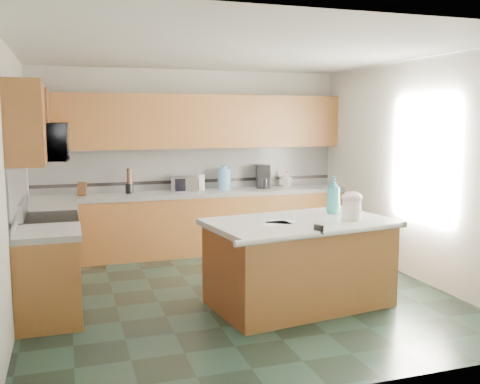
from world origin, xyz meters
name	(u,v)px	position (x,y,z in m)	size (l,w,h in m)	color
floor	(237,294)	(0.00, 0.00, 0.00)	(4.60, 4.60, 0.00)	black
ceiling	(237,51)	(0.00, 0.00, 2.70)	(4.60, 4.60, 0.00)	white
wall_back	(190,161)	(0.00, 2.32, 1.35)	(4.60, 0.04, 2.70)	silver
wall_front	(338,210)	(0.00, -2.32, 1.35)	(4.60, 0.04, 2.70)	silver
wall_left	(10,184)	(-2.32, 0.00, 1.35)	(0.04, 4.60, 2.70)	silver
wall_right	(415,170)	(2.32, 0.00, 1.35)	(0.04, 4.60, 2.70)	silver
back_base_cab	(196,224)	(0.00, 2.00, 0.43)	(4.60, 0.60, 0.86)	#492111
back_countertop	(196,193)	(0.00, 2.00, 0.89)	(4.60, 0.64, 0.06)	white
back_upper_cab	(193,121)	(0.00, 2.13, 1.94)	(4.60, 0.33, 0.78)	#492111
back_backsplash	(191,168)	(0.00, 2.29, 1.24)	(4.60, 0.02, 0.63)	silver
back_accent_band	(191,181)	(0.00, 2.28, 1.04)	(4.60, 0.01, 0.05)	black
left_base_cab_rear	(52,244)	(-2.00, 1.29, 0.43)	(0.60, 0.82, 0.86)	#492111
left_counter_rear	(50,208)	(-2.00, 1.29, 0.89)	(0.64, 0.82, 0.06)	white
left_base_cab_front	(49,279)	(-2.00, -0.24, 0.43)	(0.60, 0.72, 0.86)	#492111
left_counter_front	(46,233)	(-2.00, -0.24, 0.89)	(0.64, 0.72, 0.06)	white
left_backsplash	(19,189)	(-2.29, 0.55, 1.24)	(0.02, 2.30, 0.63)	silver
left_accent_band	(20,206)	(-2.28, 0.55, 1.04)	(0.01, 2.30, 0.05)	black
left_upper_cab_rear	(35,122)	(-2.13, 1.42, 1.94)	(0.33, 1.09, 0.78)	#492111
left_upper_cab_front	(25,123)	(-2.13, -0.24, 1.94)	(0.33, 0.72, 0.78)	#492111
range_body	(51,259)	(-2.00, 0.50, 0.44)	(0.60, 0.76, 0.88)	#B7B7BC
range_oven_door	(78,261)	(-1.71, 0.50, 0.40)	(0.02, 0.68, 0.55)	black
range_cooktop	(49,218)	(-2.00, 0.50, 0.90)	(0.62, 0.78, 0.04)	black
range_handle	(80,227)	(-1.68, 0.50, 0.78)	(0.02, 0.02, 0.66)	#B7B7BC
range_backguard	(22,209)	(-2.26, 0.50, 1.02)	(0.06, 0.76, 0.18)	#B7B7BC
microwave	(45,142)	(-2.00, 0.50, 1.73)	(0.73, 0.50, 0.41)	#B7B7BC
island_base	(299,265)	(0.53, -0.53, 0.43)	(1.81, 1.03, 0.86)	#492111
island_top	(300,223)	(0.53, -0.53, 0.89)	(1.91, 1.13, 0.06)	white
island_bullnose	(324,234)	(0.53, -1.10, 0.89)	(0.06, 0.06, 1.91)	white
treat_jar	(352,210)	(1.04, -0.70, 1.02)	(0.20, 0.20, 0.21)	white
treat_jar_lid	(352,198)	(1.04, -0.70, 1.16)	(0.22, 0.22, 0.13)	beige
treat_jar_knob	(352,193)	(1.04, -0.70, 1.21)	(0.02, 0.02, 0.07)	tan
treat_jar_knob_end_l	(349,193)	(1.01, -0.70, 1.21)	(0.04, 0.04, 0.04)	tan
treat_jar_knob_end_r	(355,193)	(1.08, -0.70, 1.21)	(0.04, 0.04, 0.04)	tan
soap_bottle_island	(334,195)	(1.05, -0.29, 1.13)	(0.16, 0.16, 0.42)	teal
paper_sheet_a	(275,223)	(0.21, -0.62, 0.92)	(0.30, 0.23, 0.00)	white
paper_sheet_b	(281,222)	(0.30, -0.57, 0.92)	(0.29, 0.22, 0.00)	white
clamp_body	(319,230)	(0.47, -1.08, 0.93)	(0.03, 0.10, 0.09)	black
clamp_handle	(321,233)	(0.47, -1.14, 0.91)	(0.02, 0.02, 0.07)	black
knife_block	(82,189)	(-1.60, 2.05, 1.02)	(0.10, 0.09, 0.19)	#472814
utensil_crock	(130,188)	(-0.95, 2.08, 0.99)	(0.12, 0.12, 0.15)	black
utensil_bundle	(129,176)	(-0.95, 2.08, 1.17)	(0.07, 0.07, 0.21)	#472814
toaster_oven	(185,184)	(-0.15, 2.05, 1.03)	(0.39, 0.27, 0.22)	#B7B7BC
toaster_oven_door	(187,185)	(-0.15, 1.93, 1.03)	(0.35, 0.01, 0.18)	black
paper_towel	(201,182)	(0.11, 2.10, 1.04)	(0.10, 0.10, 0.23)	white
paper_towel_base	(201,190)	(0.11, 2.10, 0.93)	(0.16, 0.16, 0.01)	#B7B7BC
water_jug	(224,179)	(0.46, 2.06, 1.08)	(0.20, 0.20, 0.32)	#65A4D5
water_jug_neck	(224,167)	(0.46, 2.06, 1.26)	(0.09, 0.09, 0.05)	#65A4D5
coffee_maker	(263,177)	(1.09, 2.08, 1.10)	(0.21, 0.23, 0.35)	black
coffee_carafe	(264,184)	(1.09, 2.03, 0.99)	(0.14, 0.14, 0.14)	black
soap_bottle_back	(287,180)	(1.48, 2.05, 1.03)	(0.10, 0.10, 0.22)	white
soap_back_cap	(287,172)	(1.48, 2.05, 1.16)	(0.02, 0.02, 0.03)	red
window_light_proxy	(424,159)	(2.29, -0.20, 1.50)	(0.02, 1.40, 1.10)	white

